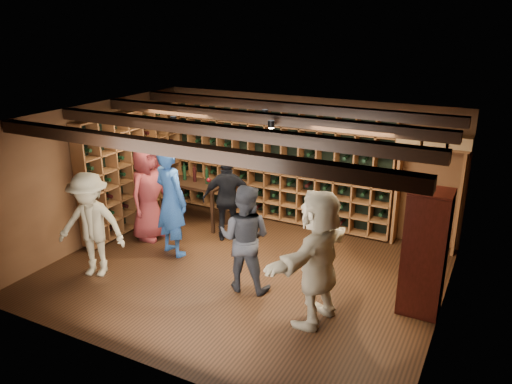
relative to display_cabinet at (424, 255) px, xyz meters
The scene contains 13 objects.
ground 2.85m from the display_cabinet, behind, with size 6.00×6.00×0.00m, color black.
room_shell 3.14m from the display_cabinet, behind, with size 6.00×6.00×6.00m.
wine_rack_back 3.89m from the display_cabinet, 146.67° to the left, with size 4.65×0.30×2.20m.
wine_rack_left 5.59m from the display_cabinet, behind, with size 0.30×2.65×2.20m.
crate_shelf 2.26m from the display_cabinet, 98.20° to the left, with size 1.20×0.32×2.07m.
display_cabinet is the anchor object (origin of this frame).
man_blue_shirt 4.14m from the display_cabinet, behind, with size 0.71×0.46×1.93m, color navy.
man_grey_suit 2.52m from the display_cabinet, 166.82° to the right, with size 0.80×0.62×1.64m, color black.
guest_red_floral 4.90m from the display_cabinet, behind, with size 0.87×0.57×1.78m, color maroon.
guest_woman_black 3.67m from the display_cabinet, 166.72° to the left, with size 0.93×0.39×1.59m, color black.
guest_khaki 4.96m from the display_cabinet, 164.87° to the right, with size 1.09×0.63×1.69m, color gray.
guest_beige 1.50m from the display_cabinet, 143.22° to the right, with size 1.74×0.55×1.87m, color tan.
tasting_table 4.65m from the display_cabinet, 165.40° to the left, with size 1.15×0.58×1.14m.
Camera 1 is at (3.48, -6.25, 3.89)m, focal length 35.00 mm.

